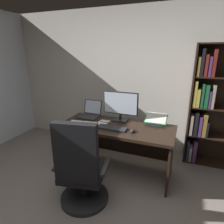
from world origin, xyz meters
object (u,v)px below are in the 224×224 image
Objects in this scene: office_chair at (81,171)px; computer_mouse at (133,131)px; laptop at (90,113)px; monitor at (121,106)px; pen at (104,122)px; bookshelf at (211,108)px; keyboard at (112,128)px; open_binder at (81,125)px; notepad at (103,123)px; reading_stand_with_book at (156,119)px; desk at (118,137)px.

office_chair reaches higher than computer_mouse.
office_chair is 1.18m from laptop.
monitor is 0.35m from pen.
bookshelf is 3.48× the size of monitor.
bookshelf is 1.58m from keyboard.
laptop reaches higher than open_binder.
pen reaches higher than notepad.
laptop is at bearing -176.65° from reading_stand_with_book.
office_chair is 3.37× the size of laptop.
desk is 0.63m from laptop.
keyboard is 0.69m from reading_stand_with_book.
monitor is 0.57m from reading_stand_with_book.
desk is at bearing -83.68° from monitor.
computer_mouse is at bearing -35.51° from desk.
open_binder is at bearing -151.73° from bookshelf.
desk is 3.68× the size of open_binder.
desk is 0.87× the size of bookshelf.
bookshelf is 18.29× the size of computer_mouse.
notepad is at bearing -31.08° from laptop.
desk is 1.51m from bookshelf.
bookshelf is at bearing 22.82° from monitor.
laptop is (-0.42, 1.05, 0.33)m from office_chair.
pen is (0.28, 0.22, 0.00)m from open_binder.
bookshelf is 5.83× the size of laptop.
office_chair reaches higher than open_binder.
keyboard is at bearing -141.55° from reading_stand_with_book.
pen is at bearing -136.14° from monitor.
laptop is at bearing 156.52° from computer_mouse.
notepad is (-0.75, -0.26, -0.07)m from reading_stand_with_book.
desk is at bearing 20.52° from open_binder.
office_chair reaches higher than reading_stand_with_book.
computer_mouse reaches higher than open_binder.
monitor reaches higher than computer_mouse.
monitor is 0.57m from laptop.
reading_stand_with_book reaches higher than desk.
keyboard is 1.32× the size of reading_stand_with_book.
notepad is at bearing 85.38° from office_chair.
pen is (-0.19, -0.19, -0.22)m from monitor.
monitor is 0.37m from notepad.
bookshelf reaches higher than notepad.
keyboard is (-1.29, -0.90, -0.19)m from bookshelf.
desk is 15.99× the size of computer_mouse.
desk is at bearing 85.23° from keyboard.
reading_stand_with_book is at bearing 18.49° from open_binder.
pen is at bearing -153.84° from bookshelf.
open_binder is (-1.01, -0.48, -0.06)m from reading_stand_with_book.
open_binder is at bearing -141.84° from pen.
office_chair reaches higher than keyboard.
computer_mouse is 0.74× the size of pen.
bookshelf is 13.59× the size of pen.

